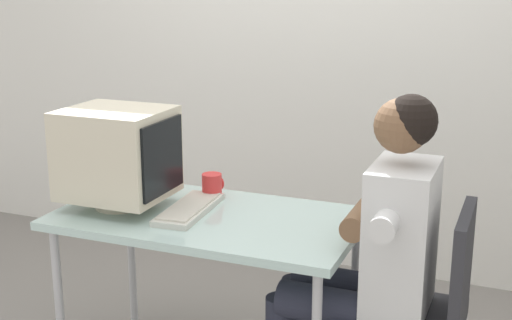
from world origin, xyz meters
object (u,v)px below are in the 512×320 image
object	(u,v)px
desk	(208,228)
office_chair	(421,308)
desk_mug	(212,186)
person_seated	(369,251)
keyboard	(189,209)
crt_monitor	(118,154)

from	to	relation	value
desk	office_chair	world-z (taller)	office_chair
desk	desk_mug	bearing A→B (deg)	110.59
person_seated	desk_mug	distance (m)	0.79
keyboard	desk_mug	size ratio (longest dim) A/B	3.98
office_chair	person_seated	size ratio (longest dim) A/B	0.69
person_seated	keyboard	bearing A→B (deg)	177.09
keyboard	desk	bearing A→B (deg)	-0.40
desk	person_seated	world-z (taller)	person_seated
office_chair	person_seated	bearing A→B (deg)	180.00
desk	crt_monitor	size ratio (longest dim) A/B	2.86
desk	office_chair	size ratio (longest dim) A/B	1.39
desk_mug	crt_monitor	bearing A→B (deg)	-140.17
desk	keyboard	distance (m)	0.11
keyboard	office_chair	distance (m)	0.99
crt_monitor	person_seated	world-z (taller)	person_seated
keyboard	office_chair	xyz separation A→B (m)	(0.96, -0.04, -0.24)
crt_monitor	keyboard	distance (m)	0.37
crt_monitor	person_seated	xyz separation A→B (m)	(1.05, 0.01, -0.27)
keyboard	person_seated	xyz separation A→B (m)	(0.76, -0.04, -0.06)
person_seated	desk_mug	size ratio (longest dim) A/B	11.81
crt_monitor	person_seated	distance (m)	1.09
keyboard	desk_mug	bearing A→B (deg)	88.46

